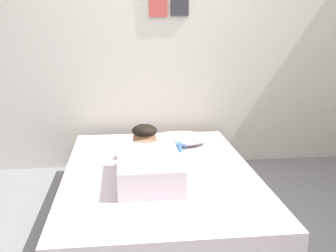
{
  "coord_description": "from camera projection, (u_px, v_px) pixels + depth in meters",
  "views": [
    {
      "loc": [
        -0.45,
        -2.34,
        1.42
      ],
      "look_at": [
        -0.1,
        0.69,
        0.61
      ],
      "focal_mm": 42.47,
      "sensor_mm": 36.0,
      "label": 1
    }
  ],
  "objects": [
    {
      "name": "ground_plane",
      "position": [
        195.0,
        240.0,
        2.66
      ],
      "size": [
        12.39,
        12.39,
        0.0
      ],
      "primitive_type": "plane",
      "color": "gray"
    },
    {
      "name": "back_wall",
      "position": [
        168.0,
        39.0,
        3.84
      ],
      "size": [
        4.19,
        0.12,
        2.5
      ],
      "color": "silver",
      "rests_on": "ground"
    },
    {
      "name": "bed",
      "position": [
        159.0,
        193.0,
        2.96
      ],
      "size": [
        1.41,
        2.03,
        0.36
      ],
      "color": "#726051",
      "rests_on": "ground"
    },
    {
      "name": "pillow",
      "position": [
        178.0,
        139.0,
        3.49
      ],
      "size": [
        0.52,
        0.32,
        0.11
      ],
      "primitive_type": "ellipsoid",
      "color": "silver",
      "rests_on": "bed"
    },
    {
      "name": "person_lying",
      "position": [
        148.0,
        160.0,
        2.81
      ],
      "size": [
        0.43,
        0.92,
        0.27
      ],
      "color": "silver",
      "rests_on": "bed"
    },
    {
      "name": "coffee_cup",
      "position": [
        177.0,
        147.0,
        3.31
      ],
      "size": [
        0.12,
        0.09,
        0.07
      ],
      "color": "teal",
      "rests_on": "bed"
    },
    {
      "name": "cell_phone",
      "position": [
        136.0,
        194.0,
        2.49
      ],
      "size": [
        0.07,
        0.14,
        0.01
      ],
      "primitive_type": "cube",
      "color": "black",
      "rests_on": "bed"
    }
  ]
}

